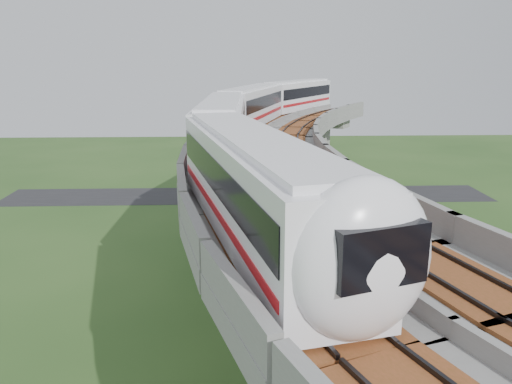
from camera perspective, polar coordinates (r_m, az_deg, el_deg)
ground at (r=34.54m, az=0.12°, el=-13.56°), size 160.00×160.00×0.00m
dirt_lot at (r=36.12m, az=23.73°, el=-13.54°), size 18.00×26.00×0.04m
asphalt_road at (r=62.56m, az=-0.97°, el=-0.36°), size 60.00×8.00×0.03m
viaduct at (r=31.65m, az=7.09°, el=1.24°), size 19.58×73.98×11.40m
metro_train at (r=38.95m, az=1.02°, el=8.77°), size 15.02×60.71×3.64m
fence at (r=35.89m, az=16.22°, el=-11.70°), size 3.87×38.73×1.50m
tree_0 at (r=56.55m, az=10.96°, el=0.41°), size 3.07×3.07×3.90m
tree_1 at (r=48.41m, az=9.52°, el=-2.49°), size 1.80×1.80×2.96m
tree_2 at (r=42.14m, az=8.87°, el=-5.89°), size 2.39×2.39×2.66m
tree_3 at (r=34.27m, az=12.09°, el=-10.56°), size 2.96×2.96×3.18m
tree_4 at (r=27.99m, az=15.63°, el=-15.97°), size 3.19×3.19×3.71m
car_white at (r=31.72m, az=17.19°, el=-15.76°), size 3.26×3.60×1.19m
car_dark at (r=43.88m, az=13.84°, el=-6.82°), size 3.79×2.83×1.02m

